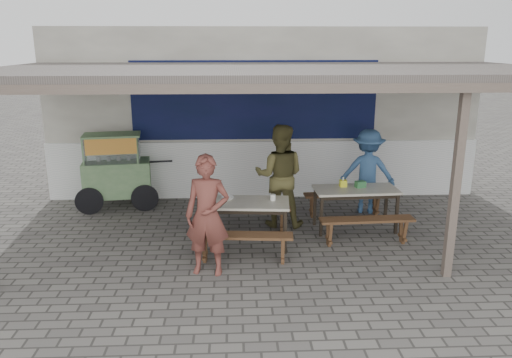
{
  "coord_description": "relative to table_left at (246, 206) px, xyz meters",
  "views": [
    {
      "loc": [
        -0.64,
        -7.23,
        3.2
      ],
      "look_at": [
        -0.27,
        0.9,
        0.96
      ],
      "focal_mm": 35.0,
      "sensor_mm": 36.0,
      "label": 1
    }
  ],
  "objects": [
    {
      "name": "tissue_box",
      "position": [
        1.73,
        0.78,
        0.14
      ],
      "size": [
        0.12,
        0.12,
        0.12
      ],
      "primitive_type": "cube",
      "rotation": [
        0.0,
        0.0,
        0.03
      ],
      "color": "yellow",
      "rests_on": "table_right"
    },
    {
      "name": "bench_right_street",
      "position": [
        1.96,
        -0.04,
        -0.33
      ],
      "size": [
        1.54,
        0.35,
        0.45
      ],
      "rotation": [
        0.0,
        0.0,
        0.04
      ],
      "color": "brown",
      "rests_on": "ground"
    },
    {
      "name": "condiment_jar",
      "position": [
        0.43,
        0.05,
        0.13
      ],
      "size": [
        0.09,
        0.09,
        0.1
      ],
      "primitive_type": "cylinder",
      "color": "white",
      "rests_on": "table_left"
    },
    {
      "name": "patron_right_table",
      "position": [
        2.37,
        1.58,
        0.14
      ],
      "size": [
        1.16,
        0.83,
        1.62
      ],
      "primitive_type": "imported",
      "rotation": [
        0.0,
        0.0,
        2.91
      ],
      "color": "#385E8F",
      "rests_on": "ground"
    },
    {
      "name": "patron_wall_side",
      "position": [
        0.62,
        0.94,
        0.25
      ],
      "size": [
        1.0,
        0.84,
        1.83
      ],
      "primitive_type": "imported",
      "rotation": [
        0.0,
        0.0,
        2.96
      ],
      "color": "brown",
      "rests_on": "ground"
    },
    {
      "name": "table_right",
      "position": [
        1.93,
        0.65,
        -0.0
      ],
      "size": [
        1.46,
        0.72,
        0.75
      ],
      "rotation": [
        0.0,
        0.0,
        0.04
      ],
      "color": "beige",
      "rests_on": "ground"
    },
    {
      "name": "back_wall",
      "position": [
        0.45,
        3.27,
        1.05
      ],
      "size": [
        9.0,
        1.28,
        3.5
      ],
      "color": "silver",
      "rests_on": "ground"
    },
    {
      "name": "bench_left_wall",
      "position": [
        0.05,
        0.64,
        -0.33
      ],
      "size": [
        1.49,
        0.4,
        0.45
      ],
      "rotation": [
        0.0,
        0.0,
        -0.08
      ],
      "color": "brown",
      "rests_on": "ground"
    },
    {
      "name": "bench_right_wall",
      "position": [
        1.89,
        1.34,
        -0.33
      ],
      "size": [
        1.54,
        0.35,
        0.45
      ],
      "rotation": [
        0.0,
        0.0,
        0.04
      ],
      "color": "brown",
      "rests_on": "ground"
    },
    {
      "name": "condiment_bowl",
      "position": [
        -0.29,
        0.13,
        0.1
      ],
      "size": [
        0.26,
        0.26,
        0.05
      ],
      "primitive_type": "imported",
      "rotation": [
        0.0,
        0.0,
        0.37
      ],
      "color": "white",
      "rests_on": "table_left"
    },
    {
      "name": "donation_box",
      "position": [
        2.01,
        0.71,
        0.14
      ],
      "size": [
        0.19,
        0.16,
        0.11
      ],
      "primitive_type": "cube",
      "rotation": [
        0.0,
        0.0,
        0.29
      ],
      "color": "#32703E",
      "rests_on": "table_right"
    },
    {
      "name": "warung_roof",
      "position": [
        0.47,
        0.59,
        2.04
      ],
      "size": [
        9.0,
        4.21,
        2.81
      ],
      "color": "#564F49",
      "rests_on": "ground"
    },
    {
      "name": "bench_left_street",
      "position": [
        -0.05,
        -0.64,
        -0.33
      ],
      "size": [
        1.49,
        0.4,
        0.45
      ],
      "rotation": [
        0.0,
        0.0,
        -0.08
      ],
      "color": "brown",
      "rests_on": "ground"
    },
    {
      "name": "vendor_cart",
      "position": [
        -2.51,
        2.07,
        0.14
      ],
      "size": [
        1.81,
        0.91,
        1.48
      ],
      "rotation": [
        0.0,
        0.0,
        0.15
      ],
      "color": "#759966",
      "rests_on": "ground"
    },
    {
      "name": "ground",
      "position": [
        0.45,
        -0.31,
        -0.67
      ],
      "size": [
        60.0,
        60.0,
        0.0
      ],
      "primitive_type": "plane",
      "color": "#5F5C56",
      "rests_on": "ground"
    },
    {
      "name": "patron_street_side",
      "position": [
        -0.56,
        -0.95,
        0.19
      ],
      "size": [
        0.69,
        0.52,
        1.73
      ],
      "primitive_type": "imported",
      "rotation": [
        0.0,
        0.0,
        -0.17
      ],
      "color": "brown",
      "rests_on": "ground"
    },
    {
      "name": "table_left",
      "position": [
        0.0,
        0.0,
        0.0
      ],
      "size": [
        1.42,
        0.81,
        0.75
      ],
      "rotation": [
        0.0,
        0.0,
        -0.08
      ],
      "color": "beige",
      "rests_on": "ground"
    }
  ]
}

